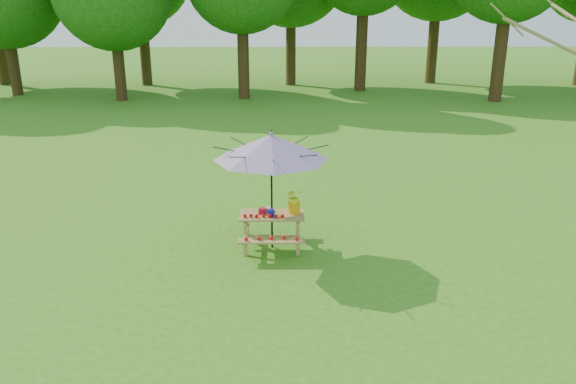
{
  "coord_description": "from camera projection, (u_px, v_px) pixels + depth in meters",
  "views": [
    {
      "loc": [
        -4.61,
        -6.84,
        4.32
      ],
      "look_at": [
        -4.54,
        2.93,
        1.1
      ],
      "focal_mm": 35.0,
      "sensor_mm": 36.0,
      "label": 1
    }
  ],
  "objects": [
    {
      "name": "tomatoes_row",
      "position": [
        263.0,
        216.0,
        10.23
      ],
      "size": [
        0.77,
        0.13,
        0.07
      ],
      "primitive_type": null,
      "color": "red",
      "rests_on": "picnic_table"
    },
    {
      "name": "patio_umbrella",
      "position": [
        271.0,
        147.0,
        10.02
      ],
      "size": [
        2.23,
        2.23,
        2.25
      ],
      "color": "black",
      "rests_on": "ground"
    },
    {
      "name": "produce_bins",
      "position": [
        268.0,
        211.0,
        10.4
      ],
      "size": [
        0.3,
        0.4,
        0.13
      ],
      "color": "red",
      "rests_on": "picnic_table"
    },
    {
      "name": "flower_bucket",
      "position": [
        294.0,
        200.0,
        10.38
      ],
      "size": [
        0.36,
        0.33,
        0.49
      ],
      "color": "#EBA70C",
      "rests_on": "picnic_table"
    },
    {
      "name": "picnic_table",
      "position": [
        272.0,
        231.0,
        10.52
      ],
      "size": [
        1.2,
        1.32,
        0.67
      ],
      "color": "#A4874A",
      "rests_on": "ground"
    }
  ]
}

